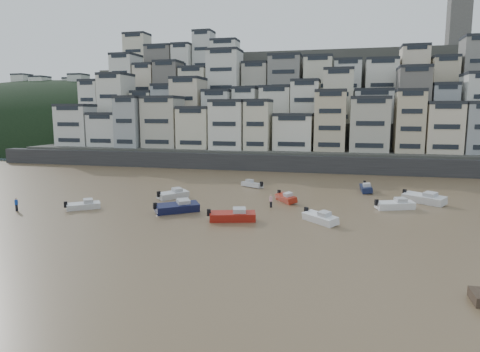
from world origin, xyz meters
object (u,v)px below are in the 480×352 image
(boat_g, at_px, (424,197))
(person_pink, at_px, (271,201))
(boat_c, at_px, (177,206))
(boat_e, at_px, (286,197))
(boat_h, at_px, (252,184))
(boat_j, at_px, (83,205))
(boat_a, at_px, (233,215))
(boat_i, at_px, (366,187))
(boat_d, at_px, (395,204))
(boat_f, at_px, (173,194))
(person_blue, at_px, (16,204))
(boat_b, at_px, (320,217))

(boat_g, distance_m, person_pink, 21.85)
(boat_c, xyz_separation_m, person_pink, (11.07, 5.90, 0.04))
(boat_e, xyz_separation_m, boat_h, (-7.27, 10.67, -0.05))
(boat_j, bearing_deg, boat_h, 12.03)
(boat_a, bearing_deg, boat_i, 39.35)
(boat_d, bearing_deg, boat_e, 152.75)
(boat_a, relative_size, boat_h, 1.31)
(boat_e, height_order, boat_f, boat_f)
(boat_h, xyz_separation_m, person_blue, (-25.83, -24.85, 0.26))
(boat_i, relative_size, person_blue, 3.12)
(boat_a, distance_m, boat_d, 22.25)
(boat_d, bearing_deg, boat_i, 82.14)
(boat_d, distance_m, boat_g, 6.52)
(boat_e, distance_m, boat_g, 19.33)
(boat_j, relative_size, person_blue, 2.63)
(boat_e, bearing_deg, boat_g, 66.72)
(boat_c, relative_size, boat_g, 0.95)
(boat_d, height_order, boat_h, boat_d)
(boat_c, bearing_deg, person_pink, -10.60)
(boat_i, bearing_deg, boat_b, -18.81)
(boat_g, distance_m, boat_j, 46.69)
(boat_a, xyz_separation_m, person_blue, (-28.54, -1.75, 0.07))
(person_blue, bearing_deg, boat_g, 18.91)
(boat_f, bearing_deg, boat_a, -98.52)
(person_blue, bearing_deg, boat_a, 3.50)
(boat_e, bearing_deg, boat_c, -85.62)
(boat_f, bearing_deg, boat_e, -51.10)
(boat_i, bearing_deg, boat_h, -92.36)
(boat_f, relative_size, person_pink, 3.03)
(boat_a, xyz_separation_m, person_pink, (3.11, 8.34, 0.07))
(boat_g, distance_m, boat_h, 27.17)
(boat_a, bearing_deg, boat_d, 13.97)
(boat_c, xyz_separation_m, person_blue, (-20.58, -4.19, 0.04))
(boat_g, xyz_separation_m, boat_i, (-7.54, 7.35, -0.13))
(boat_d, distance_m, boat_i, 12.63)
(boat_d, bearing_deg, person_pink, 167.59)
(person_blue, bearing_deg, boat_d, 15.20)
(person_blue, bearing_deg, boat_h, 43.89)
(boat_j, bearing_deg, boat_c, -33.06)
(boat_b, bearing_deg, person_blue, -130.34)
(boat_b, distance_m, boat_e, 12.01)
(boat_a, xyz_separation_m, boat_h, (-2.70, 23.10, -0.19))
(boat_j, bearing_deg, boat_e, -14.61)
(boat_h, bearing_deg, person_blue, 74.64)
(boat_h, bearing_deg, boat_j, 81.30)
(person_pink, bearing_deg, boat_d, 10.15)
(boat_a, xyz_separation_m, boat_j, (-20.71, 1.22, -0.18))
(boat_e, bearing_deg, boat_b, -7.15)
(boat_f, xyz_separation_m, person_pink, (15.16, -2.51, 0.15))
(boat_g, relative_size, person_pink, 3.66)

